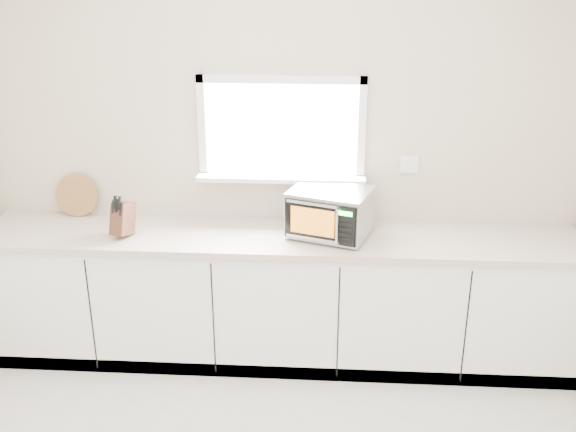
{
  "coord_description": "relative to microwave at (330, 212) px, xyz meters",
  "views": [
    {
      "loc": [
        0.32,
        -2.32,
        2.65
      ],
      "look_at": [
        0.07,
        1.55,
        1.11
      ],
      "focal_mm": 42.0,
      "sensor_mm": 36.0,
      "label": 1
    }
  ],
  "objects": [
    {
      "name": "back_wall",
      "position": [
        -0.33,
        0.31,
        0.28
      ],
      "size": [
        4.0,
        0.17,
        2.7
      ],
      "color": "beige",
      "rests_on": "ground"
    },
    {
      "name": "cabinets",
      "position": [
        -0.33,
        0.01,
        -0.64
      ],
      "size": [
        3.92,
        0.6,
        0.88
      ],
      "primitive_type": "cube",
      "color": "white",
      "rests_on": "ground"
    },
    {
      "name": "countertop",
      "position": [
        -0.33,
        -0.0,
        -0.18
      ],
      "size": [
        3.92,
        0.64,
        0.04
      ],
      "primitive_type": "cube",
      "color": "beige",
      "rests_on": "cabinets"
    },
    {
      "name": "microwave",
      "position": [
        0.0,
        0.0,
        0.0
      ],
      "size": [
        0.58,
        0.51,
        0.31
      ],
      "rotation": [
        0.0,
        0.0,
        -0.33
      ],
      "color": "black",
      "rests_on": "countertop"
    },
    {
      "name": "knife_block",
      "position": [
        -1.33,
        -0.09,
        -0.04
      ],
      "size": [
        0.15,
        0.22,
        0.29
      ],
      "rotation": [
        0.0,
        0.0,
        -0.29
      ],
      "color": "#4C2B1B",
      "rests_on": "countertop"
    },
    {
      "name": "cutting_board",
      "position": [
        -1.75,
        0.25,
        -0.02
      ],
      "size": [
        0.3,
        0.07,
        0.3
      ],
      "primitive_type": "cylinder",
      "rotation": [
        1.4,
        0.0,
        0.0
      ],
      "color": "olive",
      "rests_on": "countertop"
    },
    {
      "name": "coffee_grinder",
      "position": [
        0.03,
        0.18,
        -0.04
      ],
      "size": [
        0.16,
        0.16,
        0.24
      ],
      "rotation": [
        0.0,
        0.0,
        0.22
      ],
      "color": "#B2B5BA",
      "rests_on": "countertop"
    }
  ]
}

